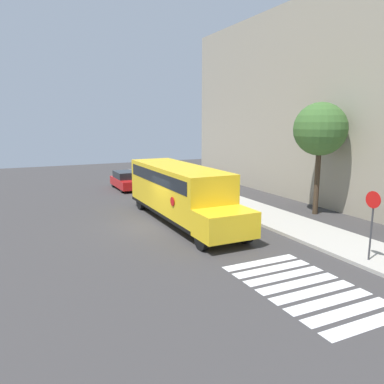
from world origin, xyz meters
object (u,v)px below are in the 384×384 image
at_px(school_bus, 180,190).
at_px(parked_car, 127,180).
at_px(stop_sign, 372,217).
at_px(tree_far_sidewalk, 320,130).

xyz_separation_m(school_bus, parked_car, (-10.67, 0.08, -1.02)).
height_order(school_bus, stop_sign, school_bus).
distance_m(stop_sign, tree_far_sidewalk, 8.38).
bearing_deg(stop_sign, parked_car, -168.78).
distance_m(parked_car, stop_sign, 19.97).
height_order(stop_sign, tree_far_sidewalk, tree_far_sidewalk).
bearing_deg(parked_car, school_bus, -0.43).
bearing_deg(parked_car, stop_sign, 11.22).
distance_m(school_bus, stop_sign, 9.73).
distance_m(school_bus, parked_car, 10.72).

